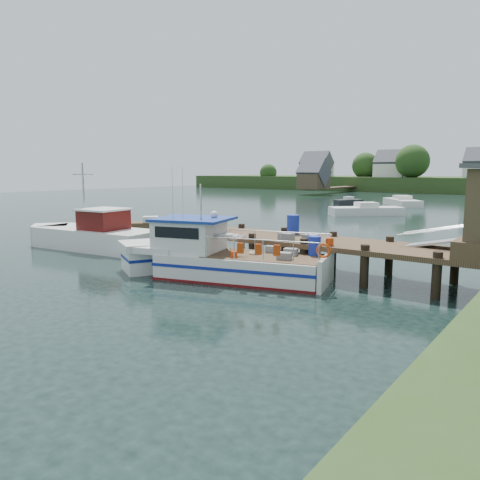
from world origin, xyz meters
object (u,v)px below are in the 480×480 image
Objects in this scene: lobster_boat at (216,257)px; dock at (435,228)px; work_boat at (92,235)px; moored_a at (366,210)px; moored_rowboat at (151,226)px; moored_d at (402,202)px; moored_e at (349,202)px.

dock is at bearing 7.06° from lobster_boat.
dock is 1.86× the size of work_boat.
moored_a is (-5.18, 28.61, -0.34)m from lobster_boat.
moored_d is (6.10, 35.15, 0.06)m from moored_rowboat.
moored_d reaches higher than moored_rowboat.
moored_e is at bearing 86.75° from work_boat.
work_boat is 2.46× the size of moored_rowboat.
lobster_boat is at bearing -102.43° from moored_a.
moored_d is at bearing 78.63° from work_boat.
lobster_boat is (-7.47, -3.20, -1.44)m from dock.
moored_rowboat is 0.55× the size of moored_a.
moored_a is (7.39, 20.58, 0.06)m from moored_rowboat.
dock is at bearing -78.02° from moored_d.
dock is at bearing -86.23° from moored_a.
dock is 17.57m from work_boat.
moored_rowboat is (-12.57, 8.03, -0.40)m from lobster_boat.
work_boat is 27.72m from moored_a.
moored_a reaches higher than moored_rowboat.
work_boat is at bearing -68.82° from moored_e.
moored_d is 1.88× the size of moored_e.
work_boat reaches higher than dock.
moored_e is (-12.26, 40.59, -0.42)m from lobster_boat.
lobster_boat is 2.37× the size of moored_e.
work_boat is 1.23× the size of moored_d.
lobster_boat is 42.41m from moored_e.
moored_rowboat is (-20.04, 4.83, -1.84)m from dock.
moored_a is 0.90× the size of moored_d.
moored_d is 6.34m from moored_e.
moored_e is (-19.72, 37.39, -1.86)m from dock.
work_boat is 39.36m from moored_e.
moored_rowboat is 35.67m from moored_d.
moored_e is (0.31, 32.56, -0.02)m from moored_rowboat.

